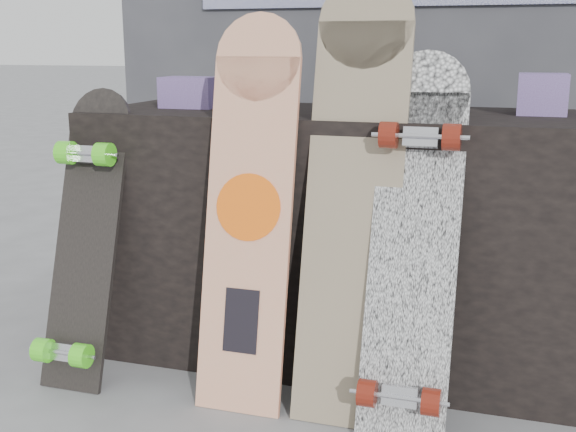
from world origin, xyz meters
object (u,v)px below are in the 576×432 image
(longboard_geisha, at_px, (250,202))
(longboard_cascadia, at_px, (414,238))
(vendor_table, at_px, (344,236))
(longboard_celtic, at_px, (355,184))
(skateboard_dark, at_px, (85,234))

(longboard_geisha, relative_size, longboard_cascadia, 1.10)
(vendor_table, xyz_separation_m, longboard_celtic, (0.10, -0.32, 0.23))
(longboard_geisha, xyz_separation_m, longboard_cascadia, (0.46, -0.01, -0.07))
(skateboard_dark, bearing_deg, longboard_cascadia, 0.57)
(skateboard_dark, bearing_deg, longboard_geisha, 2.06)
(vendor_table, xyz_separation_m, skateboard_dark, (-0.71, -0.39, 0.05))
(vendor_table, height_order, longboard_geisha, longboard_geisha)
(vendor_table, xyz_separation_m, longboard_geisha, (-0.19, -0.37, 0.18))
(longboard_cascadia, bearing_deg, skateboard_dark, -179.43)
(longboard_cascadia, distance_m, skateboard_dark, 0.99)
(longboard_celtic, xyz_separation_m, skateboard_dark, (-0.81, -0.06, -0.19))
(vendor_table, bearing_deg, longboard_celtic, -72.94)
(longboard_geisha, height_order, skateboard_dark, longboard_geisha)
(longboard_cascadia, height_order, skateboard_dark, longboard_cascadia)
(vendor_table, bearing_deg, skateboard_dark, -151.45)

